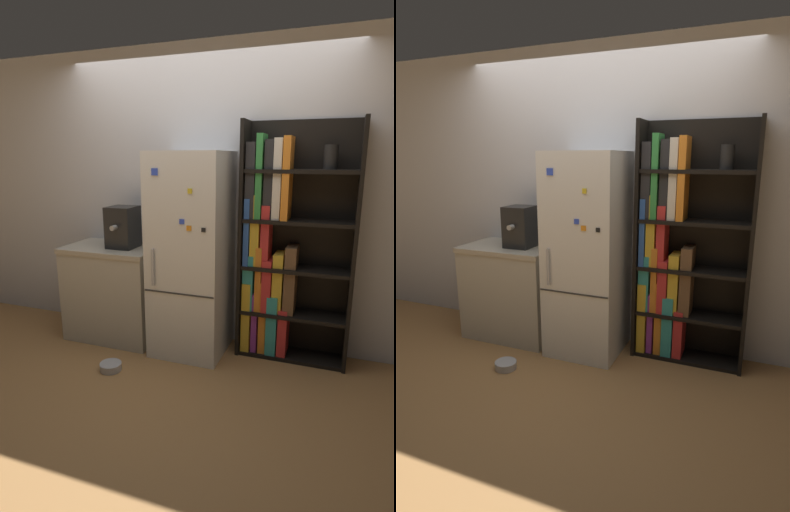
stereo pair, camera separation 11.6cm
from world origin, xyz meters
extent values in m
plane|color=#A87542|center=(0.00, 0.00, 0.00)|extent=(16.00, 16.00, 0.00)
cube|color=silver|center=(0.00, 0.47, 1.30)|extent=(8.00, 0.05, 2.60)
cube|color=white|center=(0.00, 0.15, 0.86)|extent=(0.60, 0.59, 1.71)
cube|color=#333333|center=(0.00, -0.14, 0.61)|extent=(0.59, 0.01, 0.01)
cube|color=#B2B2B7|center=(-0.21, -0.16, 0.81)|extent=(0.02, 0.02, 0.30)
cube|color=yellow|center=(0.10, -0.15, 1.42)|extent=(0.04, 0.02, 0.04)
cube|color=black|center=(0.21, -0.15, 1.14)|extent=(0.03, 0.01, 0.03)
cube|color=blue|center=(-0.18, -0.15, 1.56)|extent=(0.05, 0.01, 0.05)
cube|color=orange|center=(0.09, -0.15, 1.14)|extent=(0.04, 0.01, 0.04)
cube|color=blue|center=(0.04, -0.15, 1.19)|extent=(0.04, 0.01, 0.04)
cube|color=black|center=(0.41, 0.30, 0.97)|extent=(0.03, 0.30, 1.95)
cube|color=black|center=(1.28, 0.30, 0.97)|extent=(0.03, 0.30, 1.95)
cube|color=black|center=(0.85, 0.44, 0.97)|extent=(0.90, 0.03, 1.95)
cube|color=black|center=(0.85, 0.30, 0.01)|extent=(0.84, 0.27, 0.03)
cube|color=black|center=(0.85, 0.30, 0.39)|extent=(0.84, 0.27, 0.03)
cube|color=black|center=(0.85, 0.30, 0.78)|extent=(0.84, 0.27, 0.03)
cube|color=black|center=(0.85, 0.30, 1.17)|extent=(0.84, 0.27, 0.03)
cube|color=black|center=(0.85, 0.30, 1.56)|extent=(0.84, 0.27, 0.03)
cube|color=gold|center=(0.47, 0.30, 0.34)|extent=(0.07, 0.23, 0.61)
cube|color=purple|center=(0.54, 0.31, 0.29)|extent=(0.05, 0.22, 0.52)
cube|color=orange|center=(0.61, 0.30, 0.34)|extent=(0.06, 0.20, 0.63)
cube|color=teal|center=(0.69, 0.30, 0.29)|extent=(0.09, 0.23, 0.52)
cube|color=red|center=(0.78, 0.30, 0.24)|extent=(0.07, 0.22, 0.41)
cube|color=teal|center=(0.48, 0.30, 0.64)|extent=(0.09, 0.22, 0.47)
cube|color=orange|center=(0.56, 0.30, 0.68)|extent=(0.05, 0.22, 0.55)
cube|color=red|center=(0.63, 0.29, 0.63)|extent=(0.07, 0.22, 0.44)
cube|color=gold|center=(0.72, 0.31, 0.65)|extent=(0.08, 0.21, 0.50)
cube|color=brown|center=(0.82, 0.30, 0.69)|extent=(0.09, 0.21, 0.56)
cube|color=#2D59B2|center=(0.46, 0.30, 1.07)|extent=(0.04, 0.23, 0.55)
cube|color=gold|center=(0.52, 0.30, 1.08)|extent=(0.07, 0.21, 0.58)
cube|color=red|center=(0.60, 0.30, 1.04)|extent=(0.07, 0.19, 0.50)
cube|color=#262628|center=(0.47, 0.30, 1.48)|extent=(0.07, 0.22, 0.59)
cube|color=#338C3F|center=(0.54, 0.29, 1.51)|extent=(0.05, 0.21, 0.66)
cube|color=#262628|center=(0.61, 0.31, 1.49)|extent=(0.07, 0.19, 0.61)
cube|color=silver|center=(0.68, 0.31, 1.49)|extent=(0.06, 0.21, 0.62)
cube|color=orange|center=(0.75, 0.29, 1.50)|extent=(0.05, 0.24, 0.64)
cylinder|color=black|center=(1.06, 0.30, 1.66)|extent=(0.10, 0.10, 0.18)
cube|color=#BCB7A8|center=(-0.77, 0.17, 0.42)|extent=(0.84, 0.55, 0.83)
cube|color=#B2A893|center=(-0.77, 0.17, 0.85)|extent=(0.86, 0.57, 0.04)
cube|color=black|center=(-0.66, 0.17, 1.06)|extent=(0.24, 0.25, 0.37)
cylinder|color=#A5A39E|center=(-0.66, 0.02, 1.07)|extent=(0.04, 0.06, 0.04)
cylinder|color=#B7B7BC|center=(-0.48, -0.43, 0.03)|extent=(0.17, 0.17, 0.06)
torus|color=#B7B7BC|center=(-0.48, -0.43, 0.06)|extent=(0.18, 0.18, 0.01)
camera|label=1|loc=(1.17, -2.90, 1.66)|focal=28.00mm
camera|label=2|loc=(1.28, -2.86, 1.66)|focal=28.00mm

